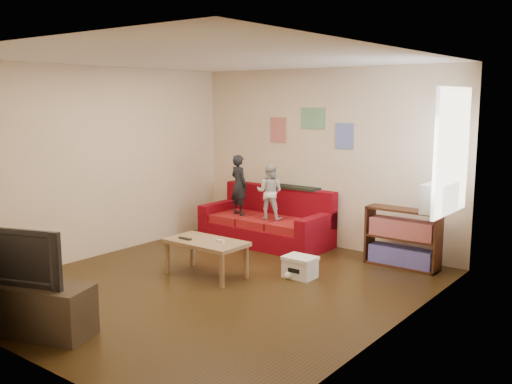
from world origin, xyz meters
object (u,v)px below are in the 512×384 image
Objects in this scene: file_box at (300,267)px; television at (24,255)px; tv_stand at (27,308)px; coffee_table at (206,245)px; sofa at (268,224)px; child_b at (270,192)px; bookshelf at (402,241)px; child_a at (239,185)px.

television reaches higher than file_box.
coffee_table is at bearing 66.77° from tv_stand.
television is at bearing -93.96° from coffee_table.
sofa is 0.60m from child_b.
file_box is (-0.83, -1.24, -0.21)m from bookshelf.
child_b reaches higher than sofa.
child_b is at bearing 70.86° from television.
tv_stand is at bearing -110.70° from file_box.
sofa is 5.08× the size of file_box.
tv_stand reaches higher than file_box.
tv_stand is at bearing 114.64° from child_a.
bookshelf is 1.03× the size of television.
child_b reaches higher than coffee_table.
file_box is 3.32m from television.
sofa is 2.20m from bookshelf.
sofa reaches higher than tv_stand.
television is (0.21, -4.23, 0.47)m from sofa.
coffee_table is 1.05× the size of bookshelf.
bookshelf is at bearing -159.80° from child_a.
child_b is 0.85× the size of bookshelf.
child_a is at bearing 150.94° from file_box.
television is at bearing -87.11° from sofa.
child_a reaches higher than coffee_table.
child_a is 0.92× the size of coffee_table.
tv_stand is 0.53m from television.
child_a is 4.17m from tv_stand.
child_b is 0.64× the size of tv_stand.
child_a is 2.71m from bookshelf.
bookshelf is (2.20, 0.06, 0.06)m from sofa.
file_box is at bearing 121.35° from child_b.
coffee_table is 2.41m from television.
coffee_table is at bearing 65.97° from television.
child_b reaches higher than file_box.
coffee_table is 2.64m from bookshelf.
child_a is (-0.45, -0.17, 0.60)m from sofa.
coffee_table is at bearing -145.65° from file_box.
child_a is 4.12m from television.
coffee_table is at bearing -78.48° from sofa.
tv_stand is at bearing 71.95° from child_b.
sofa is 4.26m from television.
tv_stand is (-0.16, -2.38, -0.15)m from coffee_table.
sofa reaches higher than bookshelf.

